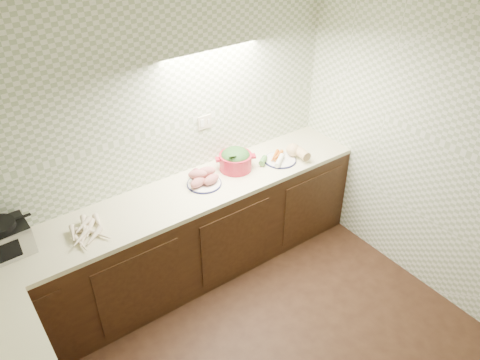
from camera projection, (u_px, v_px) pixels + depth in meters
room at (299, 226)px, 2.36m from camera, size 3.60×3.60×2.60m
counter at (143, 347)px, 3.14m from camera, size 3.60×3.60×0.90m
toaster_oven at (2, 239)px, 3.20m from camera, size 0.36×0.28×0.25m
parsnip_pile at (91, 231)px, 3.41m from camera, size 0.35×0.32×0.07m
sweet_potato_plate at (203, 179)px, 3.94m from camera, size 0.30×0.30×0.13m
onion_bowl at (197, 174)px, 4.02m from camera, size 0.13×0.13×0.10m
dutch_oven at (236, 159)px, 4.11m from camera, size 0.39×0.39×0.20m
veg_plate at (286, 154)px, 4.28m from camera, size 0.46×0.31×0.14m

